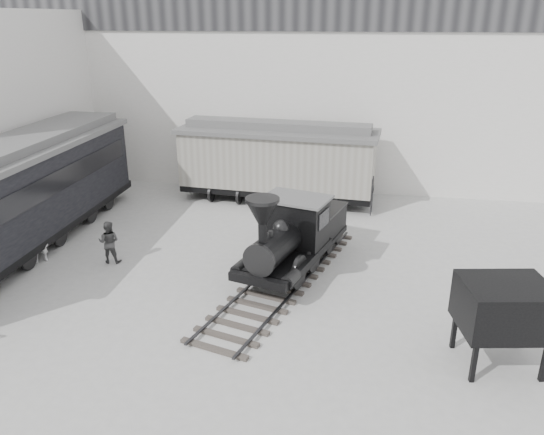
% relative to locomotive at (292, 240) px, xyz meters
% --- Properties ---
extents(ground, '(90.00, 90.00, 0.00)m').
position_rel_locomotive_xyz_m(ground, '(-1.25, -4.08, -1.27)').
color(ground, '#9E9E9B').
extents(north_wall, '(34.00, 2.51, 11.00)m').
position_rel_locomotive_xyz_m(north_wall, '(-1.25, 10.91, 4.28)').
color(north_wall, silver).
rests_on(north_wall, ground).
extents(locomotive, '(4.66, 9.96, 3.44)m').
position_rel_locomotive_xyz_m(locomotive, '(0.00, 0.00, 0.00)').
color(locomotive, '#342F2C').
rests_on(locomotive, ground).
extents(boxcar, '(9.91, 3.75, 3.98)m').
position_rel_locomotive_xyz_m(boxcar, '(-1.82, 7.87, 0.81)').
color(boxcar, black).
rests_on(boxcar, ground).
extents(passenger_coach, '(3.40, 15.05, 4.02)m').
position_rel_locomotive_xyz_m(passenger_coach, '(-10.69, 0.19, 0.95)').
color(passenger_coach, black).
rests_on(passenger_coach, ground).
extents(visitor_a, '(0.81, 0.79, 1.87)m').
position_rel_locomotive_xyz_m(visitor_a, '(-9.46, -0.77, -0.33)').
color(visitor_a, silver).
rests_on(visitor_a, ground).
extents(visitor_b, '(0.86, 0.71, 1.64)m').
position_rel_locomotive_xyz_m(visitor_b, '(-6.83, -0.34, -0.45)').
color(visitor_b, '#393939').
rests_on(visitor_b, ground).
extents(coal_hopper, '(2.47, 2.15, 2.37)m').
position_rel_locomotive_xyz_m(coal_hopper, '(6.10, -4.43, 0.28)').
color(coal_hopper, black).
rests_on(coal_hopper, ground).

